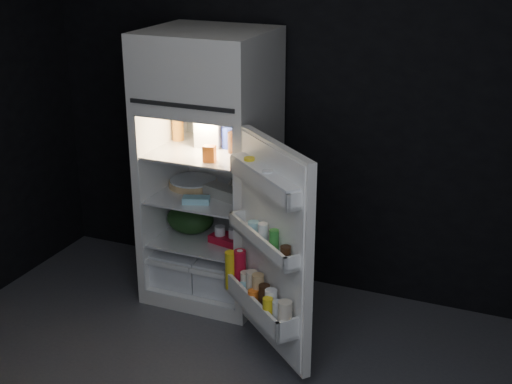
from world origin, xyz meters
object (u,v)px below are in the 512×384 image
at_px(refrigerator, 211,158).
at_px(yogurt_tray, 228,240).
at_px(fridge_door, 270,253).
at_px(milk_jug, 209,128).
at_px(egg_carton, 225,193).

xyz_separation_m(refrigerator, yogurt_tray, (0.17, -0.11, -0.50)).
relative_size(fridge_door, yogurt_tray, 5.07).
bearing_deg(fridge_door, yogurt_tray, 133.97).
bearing_deg(milk_jug, refrigerator, -63.76).
bearing_deg(refrigerator, yogurt_tray, -34.19).
relative_size(refrigerator, egg_carton, 6.06).
xyz_separation_m(milk_jug, egg_carton, (0.16, -0.11, -0.38)).
height_order(refrigerator, fridge_door, refrigerator).
bearing_deg(fridge_door, egg_carton, 134.02).
bearing_deg(milk_jug, fridge_door, -54.52).
bearing_deg(milk_jug, yogurt_tray, -48.52).
distance_m(milk_jug, yogurt_tray, 0.74).
bearing_deg(egg_carton, milk_jug, 162.91).
distance_m(egg_carton, yogurt_tray, 0.32).
bearing_deg(egg_carton, fridge_door, -27.30).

